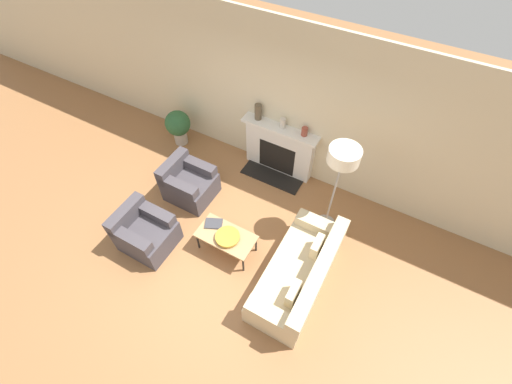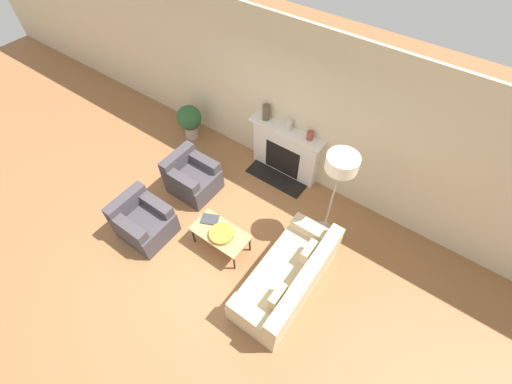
# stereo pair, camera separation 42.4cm
# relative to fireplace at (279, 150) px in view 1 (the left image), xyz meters

# --- Properties ---
(ground_plane) EXTENTS (18.00, 18.00, 0.00)m
(ground_plane) POSITION_rel_fireplace_xyz_m (-0.18, -2.32, -0.52)
(ground_plane) COLOR #99663D
(wall_back) EXTENTS (18.00, 0.06, 2.90)m
(wall_back) POSITION_rel_fireplace_xyz_m (-0.18, 0.15, 0.93)
(wall_back) COLOR beige
(wall_back) RESTS_ON ground_plane
(fireplace) EXTENTS (1.45, 0.59, 1.06)m
(fireplace) POSITION_rel_fireplace_xyz_m (0.00, 0.00, 0.00)
(fireplace) COLOR silver
(fireplace) RESTS_ON ground_plane
(couch) EXTENTS (0.83, 1.85, 0.79)m
(couch) POSITION_rel_fireplace_xyz_m (1.37, -2.01, -0.22)
(couch) COLOR #CCB78E
(couch) RESTS_ON ground_plane
(armchair_near) EXTENTS (0.82, 0.74, 0.75)m
(armchair_near) POSITION_rel_fireplace_xyz_m (-1.13, -2.57, -0.21)
(armchair_near) COLOR #423D42
(armchair_near) RESTS_ON ground_plane
(armchair_far) EXTENTS (0.82, 0.74, 0.75)m
(armchair_far) POSITION_rel_fireplace_xyz_m (-1.13, -1.37, -0.21)
(armchair_far) COLOR #423D42
(armchair_far) RESTS_ON ground_plane
(coffee_table) EXTENTS (0.93, 0.49, 0.42)m
(coffee_table) POSITION_rel_fireplace_xyz_m (0.09, -2.03, -0.14)
(coffee_table) COLOR tan
(coffee_table) RESTS_ON ground_plane
(bowl) EXTENTS (0.38, 0.38, 0.07)m
(bowl) POSITION_rel_fireplace_xyz_m (0.14, -2.06, -0.06)
(bowl) COLOR #BC8E2D
(bowl) RESTS_ON coffee_table
(book) EXTENTS (0.33, 0.30, 0.02)m
(book) POSITION_rel_fireplace_xyz_m (-0.20, -1.94, -0.09)
(book) COLOR #38383D
(book) RESTS_ON coffee_table
(floor_lamp) EXTENTS (0.46, 0.46, 1.80)m
(floor_lamp) POSITION_rel_fireplace_xyz_m (1.32, -0.78, 1.04)
(floor_lamp) COLOR gray
(floor_lamp) RESTS_ON ground_plane
(mantel_vase_left) EXTENTS (0.13, 0.13, 0.30)m
(mantel_vase_left) POSITION_rel_fireplace_xyz_m (-0.46, 0.02, 0.69)
(mantel_vase_left) COLOR brown
(mantel_vase_left) RESTS_ON fireplace
(mantel_vase_center_left) EXTENTS (0.11, 0.11, 0.19)m
(mantel_vase_center_left) POSITION_rel_fireplace_xyz_m (0.03, 0.02, 0.64)
(mantel_vase_center_left) COLOR beige
(mantel_vase_center_left) RESTS_ON fireplace
(mantel_vase_center_right) EXTENTS (0.11, 0.11, 0.16)m
(mantel_vase_center_right) POSITION_rel_fireplace_xyz_m (0.44, 0.02, 0.62)
(mantel_vase_center_right) COLOR brown
(mantel_vase_center_right) RESTS_ON fireplace
(potted_plant) EXTENTS (0.51, 0.51, 0.77)m
(potted_plant) POSITION_rel_fireplace_xyz_m (-2.14, -0.31, -0.06)
(potted_plant) COLOR #B2A899
(potted_plant) RESTS_ON ground_plane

